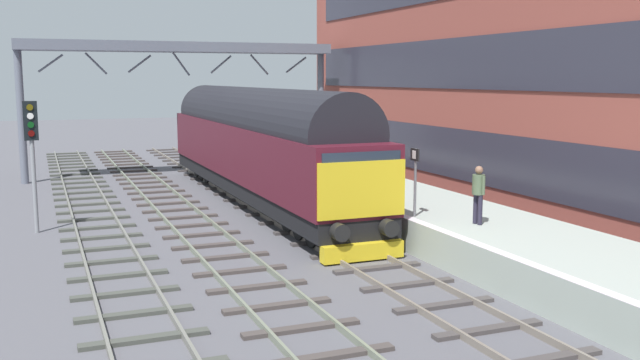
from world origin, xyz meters
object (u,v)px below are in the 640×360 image
at_px(waiting_passenger, 478,189).
at_px(diesel_locomotive, 257,142).
at_px(platform_number_sign, 415,172).
at_px(signal_post_near, 32,147).

bearing_deg(waiting_passenger, diesel_locomotive, 10.73).
relative_size(diesel_locomotive, waiting_passenger, 12.42).
distance_m(diesel_locomotive, platform_number_sign, 9.57).
height_order(diesel_locomotive, platform_number_sign, diesel_locomotive).
bearing_deg(waiting_passenger, signal_post_near, 49.35).
bearing_deg(diesel_locomotive, platform_number_sign, -77.83).
relative_size(signal_post_near, platform_number_sign, 2.15).
bearing_deg(signal_post_near, platform_number_sign, -32.33).
relative_size(diesel_locomotive, signal_post_near, 4.70).
relative_size(platform_number_sign, waiting_passenger, 1.23).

